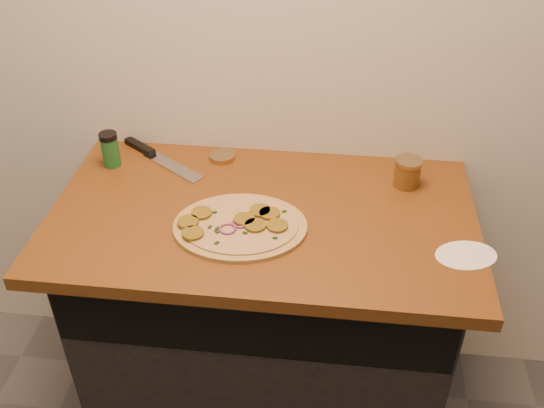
# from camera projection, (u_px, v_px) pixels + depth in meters

# --- Properties ---
(cabinet) EXTENTS (1.10, 0.60, 0.86)m
(cabinet) POSITION_uv_depth(u_px,v_px,m) (265.00, 318.00, 2.01)
(cabinet) COLOR black
(cabinet) RESTS_ON ground
(countertop) EXTENTS (1.20, 0.70, 0.04)m
(countertop) POSITION_uv_depth(u_px,v_px,m) (263.00, 216.00, 1.72)
(countertop) COLOR brown
(countertop) RESTS_ON cabinet
(pizza) EXTENTS (0.39, 0.39, 0.02)m
(pizza) POSITION_uv_depth(u_px,v_px,m) (240.00, 225.00, 1.64)
(pizza) COLOR tan
(pizza) RESTS_ON countertop
(chefs_knife) EXTENTS (0.30, 0.23, 0.02)m
(chefs_knife) POSITION_uv_depth(u_px,v_px,m) (155.00, 156.00, 1.94)
(chefs_knife) COLOR #B7BAC1
(chefs_knife) RESTS_ON countertop
(mason_jar_lid) EXTENTS (0.10, 0.10, 0.02)m
(mason_jar_lid) POSITION_uv_depth(u_px,v_px,m) (222.00, 157.00, 1.93)
(mason_jar_lid) COLOR tan
(mason_jar_lid) RESTS_ON countertop
(salsa_jar) EXTENTS (0.08, 0.08, 0.09)m
(salsa_jar) POSITION_uv_depth(u_px,v_px,m) (407.00, 172.00, 1.79)
(salsa_jar) COLOR #A01110
(salsa_jar) RESTS_ON countertop
(spice_shaker) EXTENTS (0.06, 0.06, 0.11)m
(spice_shaker) POSITION_uv_depth(u_px,v_px,m) (110.00, 149.00, 1.87)
(spice_shaker) COLOR #1D5C26
(spice_shaker) RESTS_ON countertop
(flour_spill) EXTENTS (0.20, 0.20, 0.00)m
(flour_spill) POSITION_uv_depth(u_px,v_px,m) (466.00, 255.00, 1.56)
(flour_spill) COLOR white
(flour_spill) RESTS_ON countertop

